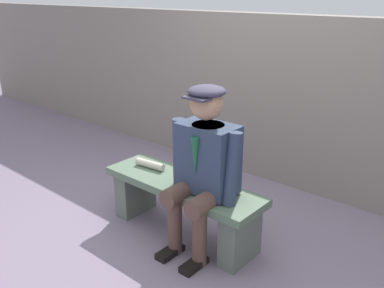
% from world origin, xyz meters
% --- Properties ---
extents(ground_plane, '(30.00, 30.00, 0.00)m').
position_xyz_m(ground_plane, '(0.00, 0.00, 0.00)').
color(ground_plane, slate).
extents(bench, '(1.41, 0.43, 0.48)m').
position_xyz_m(bench, '(0.00, 0.00, 0.32)').
color(bench, '#526953').
rests_on(bench, ground).
extents(seated_man, '(0.62, 0.56, 1.31)m').
position_xyz_m(seated_man, '(-0.26, 0.05, 0.73)').
color(seated_man, '#2C3952').
rests_on(seated_man, ground).
extents(rolled_magazine, '(0.29, 0.10, 0.06)m').
position_xyz_m(rolled_magazine, '(0.40, -0.03, 0.51)').
color(rolled_magazine, beige).
rests_on(rolled_magazine, bench).
extents(stadium_wall, '(12.00, 0.24, 1.72)m').
position_xyz_m(stadium_wall, '(0.00, -1.51, 0.86)').
color(stadium_wall, gray).
rests_on(stadium_wall, ground).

